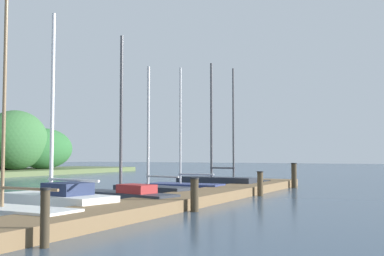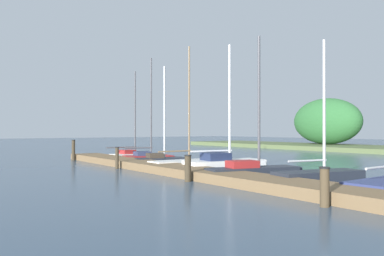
{
  "view_description": "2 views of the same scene",
  "coord_description": "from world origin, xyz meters",
  "px_view_note": "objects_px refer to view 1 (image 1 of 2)",
  "views": [
    {
      "loc": [
        -12.16,
        6.18,
        1.66
      ],
      "look_at": [
        3.78,
        14.23,
        2.66
      ],
      "focal_mm": 44.55,
      "sensor_mm": 36.0,
      "label": 1
    },
    {
      "loc": [
        12.38,
        3.97,
        1.92
      ],
      "look_at": [
        -3.95,
        15.7,
        2.0
      ],
      "focal_mm": 37.28,
      "sensor_mm": 36.0,
      "label": 2
    }
  ],
  "objects_px": {
    "sailboat_5": "(124,195)",
    "sailboat_6": "(150,190)",
    "sailboat_8": "(213,181)",
    "sailboat_9": "(235,181)",
    "sailboat_4": "(55,199)",
    "sailboat_3": "(5,212)",
    "mooring_piling_4": "(294,175)",
    "mooring_piling_3": "(260,183)",
    "mooring_piling_2": "(194,194)",
    "mooring_piling_1": "(45,217)",
    "sailboat_7": "(182,187)"
  },
  "relations": [
    {
      "from": "sailboat_5",
      "to": "sailboat_6",
      "type": "relative_size",
      "value": 1.11
    },
    {
      "from": "sailboat_8",
      "to": "sailboat_9",
      "type": "distance_m",
      "value": 1.95
    },
    {
      "from": "sailboat_4",
      "to": "sailboat_8",
      "type": "distance_m",
      "value": 10.3
    },
    {
      "from": "sailboat_5",
      "to": "sailboat_9",
      "type": "height_order",
      "value": "sailboat_9"
    },
    {
      "from": "sailboat_8",
      "to": "sailboat_3",
      "type": "bearing_deg",
      "value": 95.37
    },
    {
      "from": "mooring_piling_4",
      "to": "mooring_piling_3",
      "type": "bearing_deg",
      "value": -179.86
    },
    {
      "from": "sailboat_8",
      "to": "sailboat_9",
      "type": "xyz_separation_m",
      "value": [
        1.92,
        -0.36,
        -0.1
      ]
    },
    {
      "from": "mooring_piling_2",
      "to": "mooring_piling_3",
      "type": "bearing_deg",
      "value": -0.07
    },
    {
      "from": "sailboat_6",
      "to": "mooring_piling_4",
      "type": "distance_m",
      "value": 8.74
    },
    {
      "from": "sailboat_6",
      "to": "sailboat_4",
      "type": "bearing_deg",
      "value": 102.16
    },
    {
      "from": "sailboat_8",
      "to": "sailboat_6",
      "type": "bearing_deg",
      "value": 90.03
    },
    {
      "from": "sailboat_8",
      "to": "mooring_piling_1",
      "type": "relative_size",
      "value": 5.72
    },
    {
      "from": "sailboat_6",
      "to": "mooring_piling_1",
      "type": "height_order",
      "value": "sailboat_6"
    },
    {
      "from": "sailboat_3",
      "to": "sailboat_5",
      "type": "height_order",
      "value": "sailboat_3"
    },
    {
      "from": "sailboat_3",
      "to": "mooring_piling_2",
      "type": "distance_m",
      "value": 5.2
    },
    {
      "from": "mooring_piling_2",
      "to": "sailboat_4",
      "type": "bearing_deg",
      "value": 118.86
    },
    {
      "from": "sailboat_4",
      "to": "sailboat_5",
      "type": "relative_size",
      "value": 1.03
    },
    {
      "from": "sailboat_5",
      "to": "sailboat_7",
      "type": "distance_m",
      "value": 5.25
    },
    {
      "from": "mooring_piling_3",
      "to": "sailboat_4",
      "type": "bearing_deg",
      "value": 155.72
    },
    {
      "from": "sailboat_4",
      "to": "sailboat_5",
      "type": "bearing_deg",
      "value": -95.47
    },
    {
      "from": "mooring_piling_1",
      "to": "sailboat_5",
      "type": "bearing_deg",
      "value": 23.7
    },
    {
      "from": "sailboat_6",
      "to": "sailboat_8",
      "type": "xyz_separation_m",
      "value": [
        5.1,
        -0.4,
        0.1
      ]
    },
    {
      "from": "sailboat_9",
      "to": "mooring_piling_4",
      "type": "relative_size",
      "value": 4.91
    },
    {
      "from": "sailboat_6",
      "to": "mooring_piling_4",
      "type": "xyz_separation_m",
      "value": [
        7.99,
        -3.55,
        0.33
      ]
    },
    {
      "from": "sailboat_4",
      "to": "sailboat_6",
      "type": "distance_m",
      "value": 5.2
    },
    {
      "from": "sailboat_3",
      "to": "mooring_piling_4",
      "type": "height_order",
      "value": "sailboat_3"
    },
    {
      "from": "sailboat_3",
      "to": "sailboat_7",
      "type": "bearing_deg",
      "value": -86.39
    },
    {
      "from": "sailboat_4",
      "to": "mooring_piling_3",
      "type": "height_order",
      "value": "sailboat_4"
    },
    {
      "from": "sailboat_4",
      "to": "mooring_piling_1",
      "type": "relative_size",
      "value": 5.49
    },
    {
      "from": "sailboat_6",
      "to": "mooring_piling_3",
      "type": "bearing_deg",
      "value": -131.01
    },
    {
      "from": "sailboat_8",
      "to": "mooring_piling_1",
      "type": "height_order",
      "value": "sailboat_8"
    },
    {
      "from": "sailboat_3",
      "to": "mooring_piling_1",
      "type": "height_order",
      "value": "sailboat_3"
    },
    {
      "from": "sailboat_7",
      "to": "sailboat_8",
      "type": "distance_m",
      "value": 2.58
    },
    {
      "from": "sailboat_3",
      "to": "mooring_piling_2",
      "type": "bearing_deg",
      "value": -124.2
    },
    {
      "from": "sailboat_7",
      "to": "mooring_piling_3",
      "type": "distance_m",
      "value": 3.5
    },
    {
      "from": "sailboat_9",
      "to": "sailboat_8",
      "type": "bearing_deg",
      "value": 77.68
    },
    {
      "from": "mooring_piling_1",
      "to": "mooring_piling_3",
      "type": "xyz_separation_m",
      "value": [
        11.96,
        0.01,
        -0.04
      ]
    },
    {
      "from": "sailboat_7",
      "to": "mooring_piling_4",
      "type": "bearing_deg",
      "value": -123.96
    },
    {
      "from": "sailboat_7",
      "to": "mooring_piling_3",
      "type": "relative_size",
      "value": 5.52
    },
    {
      "from": "mooring_piling_1",
      "to": "sailboat_9",
      "type": "bearing_deg",
      "value": 9.79
    },
    {
      "from": "sailboat_6",
      "to": "mooring_piling_1",
      "type": "bearing_deg",
      "value": 123.11
    },
    {
      "from": "mooring_piling_3",
      "to": "mooring_piling_4",
      "type": "bearing_deg",
      "value": 0.14
    },
    {
      "from": "mooring_piling_3",
      "to": "sailboat_5",
      "type": "bearing_deg",
      "value": 151.56
    },
    {
      "from": "sailboat_4",
      "to": "sailboat_9",
      "type": "xyz_separation_m",
      "value": [
        12.21,
        -0.75,
        -0.07
      ]
    },
    {
      "from": "sailboat_8",
      "to": "mooring_piling_3",
      "type": "distance_m",
      "value": 3.98
    },
    {
      "from": "sailboat_6",
      "to": "mooring_piling_4",
      "type": "relative_size",
      "value": 4.11
    },
    {
      "from": "sailboat_3",
      "to": "sailboat_6",
      "type": "xyz_separation_m",
      "value": [
        7.5,
        0.58,
        0.03
      ]
    },
    {
      "from": "sailboat_7",
      "to": "mooring_piling_1",
      "type": "height_order",
      "value": "sailboat_7"
    },
    {
      "from": "sailboat_8",
      "to": "mooring_piling_3",
      "type": "relative_size",
      "value": 6.13
    },
    {
      "from": "sailboat_3",
      "to": "sailboat_7",
      "type": "relative_size",
      "value": 1.11
    }
  ]
}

